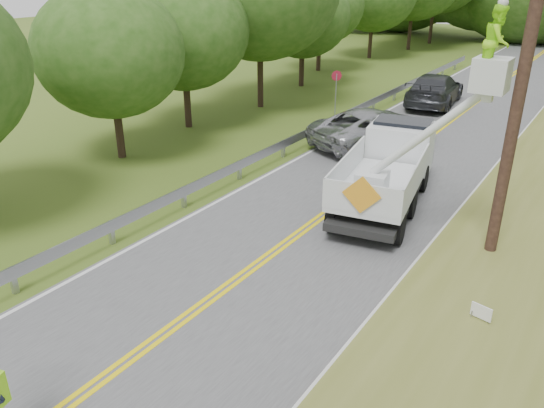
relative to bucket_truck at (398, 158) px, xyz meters
The scene contains 8 objects.
ground 11.51m from the bucket_truck, 96.91° to the right, with size 140.00×140.00×0.00m, color #405819.
road 3.34m from the bucket_truck, 117.20° to the left, with size 7.20×96.00×0.03m.
guardrail 6.54m from the bucket_truck, 146.44° to the left, with size 0.18×48.00×0.77m.
bucket_truck is the anchor object (origin of this frame).
suv_silver 5.88m from the bucket_truck, 120.86° to the left, with size 2.70×5.85×1.63m, color #A4A5AA.
suv_darkgrey 14.22m from the bucket_truck, 103.09° to the left, with size 2.40×5.90×1.71m, color #323439.
stop_sign_permanent 10.19m from the bucket_truck, 128.72° to the left, with size 0.41×0.37×2.49m.
yard_sign 7.14m from the bucket_truck, 53.53° to the right, with size 0.45×0.12×0.66m.
Camera 1 is at (7.10, -4.69, 7.25)m, focal length 35.44 mm.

